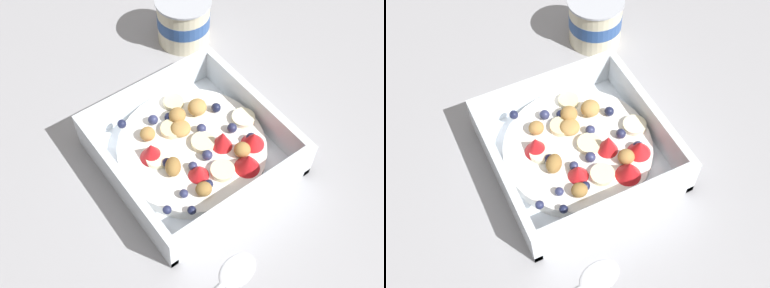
# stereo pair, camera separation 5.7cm
# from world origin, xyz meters

# --- Properties ---
(ground_plane) EXTENTS (2.40, 2.40, 0.00)m
(ground_plane) POSITION_xyz_m (0.00, 0.00, 0.00)
(ground_plane) COLOR #9E9EA3
(fruit_bowl) EXTENTS (0.21, 0.21, 0.06)m
(fruit_bowl) POSITION_xyz_m (-0.01, 0.02, 0.02)
(fruit_bowl) COLOR white
(fruit_bowl) RESTS_ON ground
(spoon) EXTENTS (0.04, 0.17, 0.01)m
(spoon) POSITION_xyz_m (0.15, -0.05, 0.00)
(spoon) COLOR silver
(spoon) RESTS_ON ground
(yogurt_cup) EXTENTS (0.08, 0.08, 0.07)m
(yogurt_cup) POSITION_xyz_m (-0.19, 0.14, 0.04)
(yogurt_cup) COLOR beige
(yogurt_cup) RESTS_ON ground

